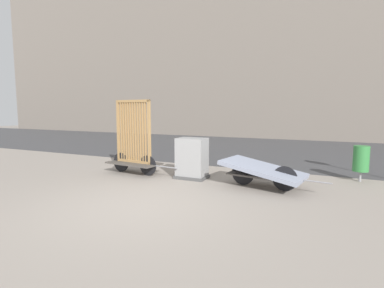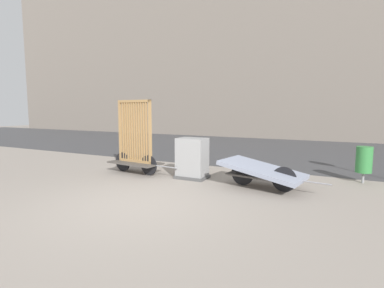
{
  "view_description": "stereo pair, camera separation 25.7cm",
  "coord_description": "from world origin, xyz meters",
  "px_view_note": "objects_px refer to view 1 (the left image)",
  "views": [
    {
      "loc": [
        3.22,
        -4.56,
        1.8
      ],
      "look_at": [
        0.0,
        2.27,
        0.93
      ],
      "focal_mm": 28.0,
      "sensor_mm": 36.0,
      "label": 1
    },
    {
      "loc": [
        3.45,
        -4.45,
        1.8
      ],
      "look_at": [
        0.0,
        2.27,
        0.93
      ],
      "focal_mm": 28.0,
      "sensor_mm": 36.0,
      "label": 2
    }
  ],
  "objects_px": {
    "bike_cart_with_mattress": "(263,171)",
    "trash_bin": "(361,159)",
    "bike_cart_with_bedframe": "(134,148)",
    "utility_cabinet": "(192,160)"
  },
  "relations": [
    {
      "from": "bike_cart_with_bedframe",
      "to": "trash_bin",
      "type": "distance_m",
      "value": 5.94
    },
    {
      "from": "bike_cart_with_mattress",
      "to": "trash_bin",
      "type": "distance_m",
      "value": 2.66
    },
    {
      "from": "utility_cabinet",
      "to": "trash_bin",
      "type": "distance_m",
      "value": 4.25
    },
    {
      "from": "utility_cabinet",
      "to": "trash_bin",
      "type": "relative_size",
      "value": 1.18
    },
    {
      "from": "bike_cart_with_bedframe",
      "to": "trash_bin",
      "type": "xyz_separation_m",
      "value": [
        5.71,
        1.64,
        -0.14
      ]
    },
    {
      "from": "bike_cart_with_bedframe",
      "to": "bike_cart_with_mattress",
      "type": "distance_m",
      "value": 3.64
    },
    {
      "from": "bike_cart_with_mattress",
      "to": "utility_cabinet",
      "type": "bearing_deg",
      "value": -176.78
    },
    {
      "from": "bike_cart_with_bedframe",
      "to": "bike_cart_with_mattress",
      "type": "height_order",
      "value": "bike_cart_with_bedframe"
    },
    {
      "from": "utility_cabinet",
      "to": "trash_bin",
      "type": "xyz_separation_m",
      "value": [
        3.98,
        1.46,
        0.09
      ]
    },
    {
      "from": "bike_cart_with_mattress",
      "to": "trash_bin",
      "type": "xyz_separation_m",
      "value": [
        2.08,
        1.64,
        0.18
      ]
    }
  ]
}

